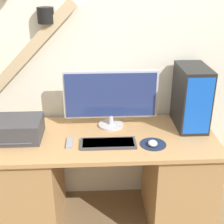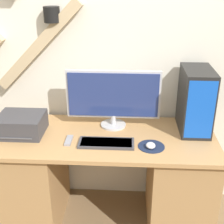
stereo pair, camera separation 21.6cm
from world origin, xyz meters
The scene contains 9 objects.
wall_back centered at (-0.01, 0.73, 1.36)m, with size 6.40×0.17×2.70m.
desk centered at (0.00, 0.34, 0.40)m, with size 1.61×0.68×0.78m.
monitor centered at (0.06, 0.50, 1.02)m, with size 0.69×0.19×0.44m.
keyboard centered at (0.03, 0.22, 0.79)m, with size 0.38×0.15×0.02m.
mousepad centered at (0.33, 0.20, 0.78)m, with size 0.18×0.18×0.00m.
mouse centered at (0.33, 0.18, 0.80)m, with size 0.06×0.07×0.04m.
computer_tower centered at (0.65, 0.48, 1.01)m, with size 0.21×0.36×0.46m.
printer centered at (-0.60, 0.35, 0.85)m, with size 0.32×0.28×0.14m.
remote_control centered at (-0.24, 0.24, 0.78)m, with size 0.04×0.13×0.02m.
Camera 2 is at (0.17, -1.63, 1.86)m, focal length 50.00 mm.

